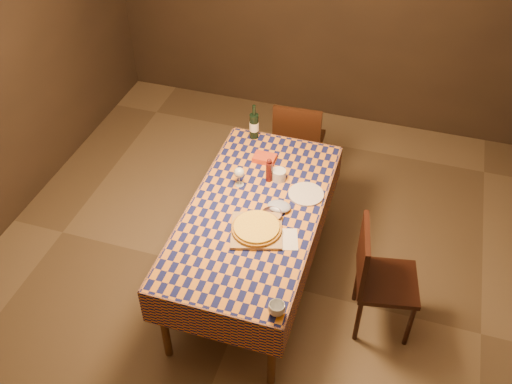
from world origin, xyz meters
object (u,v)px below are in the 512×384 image
at_px(cutting_board, 257,230).
at_px(white_plate, 306,194).
at_px(pizza, 257,228).
at_px(wine_bottle, 254,125).
at_px(chair_right, 377,274).
at_px(bowl, 272,216).
at_px(dining_table, 254,218).
at_px(chair_far, 298,140).

height_order(cutting_board, white_plate, cutting_board).
height_order(cutting_board, pizza, pizza).
bearing_deg(cutting_board, wine_bottle, 108.28).
distance_m(cutting_board, chair_right, 0.89).
bearing_deg(pizza, wine_bottle, 108.28).
bearing_deg(bowl, dining_table, 164.21).
bearing_deg(pizza, chair_right, 5.56).
relative_size(cutting_board, white_plate, 1.33).
bearing_deg(wine_bottle, white_plate, -44.57).
bearing_deg(bowl, pizza, -111.32).
xyz_separation_m(cutting_board, wine_bottle, (-0.34, 1.04, 0.10)).
bearing_deg(chair_far, bowl, -84.84).
distance_m(chair_far, chair_right, 1.62).
distance_m(dining_table, pizza, 0.25).
distance_m(pizza, chair_right, 0.90).
relative_size(cutting_board, chair_right, 0.37).
bearing_deg(cutting_board, pizza, 0.00).
height_order(dining_table, chair_far, chair_far).
distance_m(dining_table, bowl, 0.18).
bearing_deg(white_plate, wine_bottle, 135.43).
bearing_deg(bowl, wine_bottle, 114.75).
height_order(dining_table, wine_bottle, wine_bottle).
height_order(dining_table, white_plate, white_plate).
bearing_deg(white_plate, chair_far, 106.78).
distance_m(white_plate, chair_far, 1.03).
xyz_separation_m(white_plate, chair_right, (0.61, -0.39, -0.25)).
relative_size(pizza, chair_far, 0.41).
relative_size(white_plate, chair_right, 0.28).
relative_size(cutting_board, pizza, 0.92).
bearing_deg(white_plate, chair_right, -32.20).
height_order(wine_bottle, chair_right, wine_bottle).
relative_size(dining_table, chair_far, 1.98).
xyz_separation_m(white_plate, chair_far, (-0.29, 0.96, -0.25)).
bearing_deg(chair_right, pizza, -174.44).
height_order(white_plate, chair_far, chair_far).
bearing_deg(pizza, bowl, 68.68).
bearing_deg(chair_far, pizza, -87.91).
bearing_deg(cutting_board, white_plate, 63.10).
bearing_deg(dining_table, wine_bottle, 107.31).
xyz_separation_m(wine_bottle, chair_far, (0.29, 0.39, -0.36)).
bearing_deg(chair_far, white_plate, -73.22).
xyz_separation_m(cutting_board, bowl, (0.06, 0.16, 0.01)).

